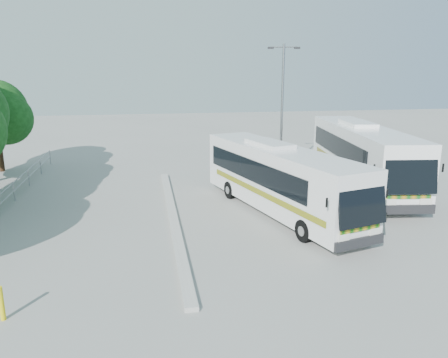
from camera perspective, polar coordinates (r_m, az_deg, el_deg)
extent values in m
plane|color=gray|center=(18.21, 1.00, -6.71)|extent=(100.00, 100.00, 0.00)
cube|color=#B2B2AD|center=(19.79, -6.71, -4.85)|extent=(0.40, 16.00, 0.15)
cylinder|color=gray|center=(22.43, -27.17, -1.74)|extent=(0.06, 22.00, 0.06)
cylinder|color=gray|center=(22.53, -27.06, -2.72)|extent=(0.06, 22.00, 0.06)
cylinder|color=gray|center=(31.97, -22.10, 2.30)|extent=(0.06, 0.06, 1.00)
cylinder|color=#382314|center=(31.83, -27.25, 3.35)|extent=(0.36, 0.36, 2.77)
sphere|color=#10370F|center=(30.86, -26.60, 7.05)|extent=(3.28, 3.28, 3.28)
cube|color=silver|center=(20.12, 7.18, 0.19)|extent=(4.93, 10.90, 2.72)
cube|color=black|center=(15.93, 17.60, -2.86)|extent=(2.08, 0.93, 1.73)
cube|color=black|center=(19.92, 3.63, 1.12)|extent=(2.27, 8.27, 0.98)
cube|color=black|center=(21.09, 9.03, 1.70)|extent=(2.27, 8.27, 0.98)
cube|color=#0C510B|center=(19.45, 4.72, -1.79)|extent=(2.44, 8.95, 0.25)
cylinder|color=black|center=(17.19, 10.43, -6.66)|extent=(0.49, 0.93, 0.89)
cylinder|color=black|center=(18.39, 15.56, -5.56)|extent=(0.49, 0.93, 0.89)
cylinder|color=black|center=(22.50, 0.78, -1.42)|extent=(0.49, 0.93, 0.89)
cylinder|color=black|center=(23.43, 5.21, -0.85)|extent=(0.49, 0.93, 0.89)
cube|color=white|center=(25.75, 17.53, 3.14)|extent=(4.06, 12.13, 3.02)
cube|color=black|center=(20.29, 23.25, 0.88)|extent=(2.32, 0.76, 1.93)
cube|color=black|center=(25.85, 14.52, 4.22)|extent=(1.33, 9.44, 1.09)
cube|color=black|center=(26.69, 19.71, 4.14)|extent=(1.33, 9.44, 1.09)
cube|color=#0C5A17|center=(25.18, 14.95, 1.75)|extent=(1.42, 10.22, 0.28)
cylinder|color=black|center=(22.14, 17.88, -2.25)|extent=(0.43, 1.02, 0.99)
cylinder|color=black|center=(23.02, 23.12, -2.10)|extent=(0.43, 1.02, 0.99)
cylinder|color=black|center=(28.82, 12.99, 1.78)|extent=(0.43, 1.02, 0.99)
cylinder|color=black|center=(29.50, 17.20, 1.79)|extent=(0.43, 1.02, 0.99)
cylinder|color=gray|center=(27.63, 7.57, 8.84)|extent=(0.18, 0.18, 7.98)
cylinder|color=gray|center=(27.55, 7.84, 16.71)|extent=(1.59, 0.33, 0.08)
cube|color=black|center=(27.44, 6.12, 16.66)|extent=(0.37, 0.23, 0.12)
cube|color=black|center=(27.68, 9.53, 16.53)|extent=(0.37, 0.23, 0.12)
cylinder|color=yellow|center=(13.33, -27.06, -14.28)|extent=(0.14, 0.14, 0.96)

